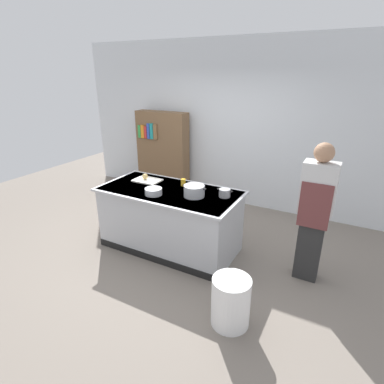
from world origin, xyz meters
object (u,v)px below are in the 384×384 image
object	(u,v)px
trash_bin	(231,302)
person_chef	(315,211)
juice_cup	(183,182)
onion	(145,176)
stock_pot	(194,191)
mixing_bowl	(153,191)
bookshelf	(163,154)
sauce_pan	(225,193)

from	to	relation	value
trash_bin	person_chef	xyz separation A→B (m)	(0.55, 1.18, 0.65)
trash_bin	person_chef	bearing A→B (deg)	65.19
juice_cup	person_chef	bearing A→B (deg)	-1.16
onion	trash_bin	size ratio (longest dim) A/B	0.16
juice_cup	trash_bin	size ratio (longest dim) A/B	0.19
juice_cup	trash_bin	bearing A→B (deg)	-44.24
stock_pot	mixing_bowl	size ratio (longest dim) A/B	1.49
bookshelf	mixing_bowl	bearing A→B (deg)	-59.31
onion	bookshelf	distance (m)	1.80
trash_bin	mixing_bowl	bearing A→B (deg)	152.84
juice_cup	trash_bin	world-z (taller)	juice_cup
stock_pot	juice_cup	world-z (taller)	stock_pot
onion	trash_bin	distance (m)	2.30
juice_cup	bookshelf	bearing A→B (deg)	131.76
stock_pot	mixing_bowl	world-z (taller)	stock_pot
stock_pot	sauce_pan	size ratio (longest dim) A/B	1.59
sauce_pan	mixing_bowl	bearing A→B (deg)	-156.23
person_chef	bookshelf	bearing A→B (deg)	63.54
onion	sauce_pan	size ratio (longest dim) A/B	0.39
mixing_bowl	sauce_pan	bearing A→B (deg)	23.77
onion	mixing_bowl	bearing A→B (deg)	-42.95
mixing_bowl	bookshelf	size ratio (longest dim) A/B	0.13
onion	bookshelf	xyz separation A→B (m)	(-0.76, 1.62, -0.11)
sauce_pan	juice_cup	size ratio (longest dim) A/B	2.14
bookshelf	sauce_pan	bearing A→B (deg)	-38.66
stock_pot	bookshelf	bearing A→B (deg)	133.10
sauce_pan	person_chef	xyz separation A→B (m)	(1.11, 0.07, -0.04)
mixing_bowl	person_chef	xyz separation A→B (m)	(1.97, 0.45, -0.03)
sauce_pan	trash_bin	xyz separation A→B (m)	(0.56, -1.11, -0.69)
stock_pot	person_chef	distance (m)	1.49
juice_cup	mixing_bowl	bearing A→B (deg)	-109.92
onion	juice_cup	bearing A→B (deg)	6.69
sauce_pan	trash_bin	world-z (taller)	sauce_pan
sauce_pan	bookshelf	distance (m)	2.65
onion	person_chef	bearing A→B (deg)	0.86
trash_bin	bookshelf	size ratio (longest dim) A/B	0.31
onion	juice_cup	world-z (taller)	onion
sauce_pan	bookshelf	world-z (taller)	bookshelf
stock_pot	onion	bearing A→B (deg)	167.74
stock_pot	trash_bin	world-z (taller)	stock_pot
onion	mixing_bowl	xyz separation A→B (m)	(0.44, -0.41, -0.02)
mixing_bowl	juice_cup	distance (m)	0.52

